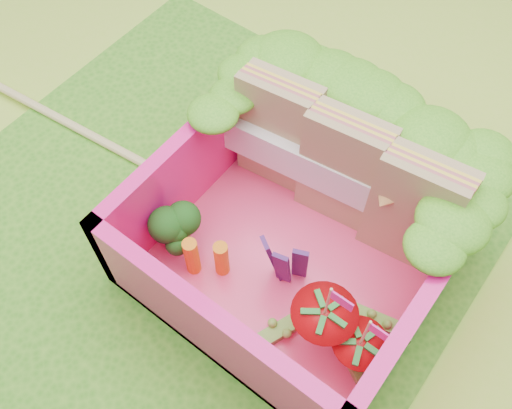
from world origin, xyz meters
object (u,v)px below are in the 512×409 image
object	(u,v)px
sandwich_stack	(343,170)
strawberry_right	(356,351)
chopsticks	(79,129)
bento_box	(299,230)
broccoli	(175,226)
strawberry_left	(322,325)

from	to	relation	value
sandwich_stack	strawberry_right	world-z (taller)	sandwich_stack
sandwich_stack	chopsticks	size ratio (longest dim) A/B	0.58
sandwich_stack	chopsticks	xyz separation A→B (m)	(-1.45, -0.43, -0.35)
bento_box	strawberry_right	bearing A→B (deg)	-29.60
broccoli	strawberry_left	xyz separation A→B (m)	(0.81, 0.02, -0.02)
strawberry_right	broccoli	bearing A→B (deg)	-178.67
bento_box	broccoli	xyz separation A→B (m)	(-0.49, -0.31, -0.06)
chopsticks	broccoli	bearing A→B (deg)	-12.56
strawberry_left	chopsticks	bearing A→B (deg)	173.91
broccoli	strawberry_right	bearing A→B (deg)	1.33
strawberry_left	strawberry_right	xyz separation A→B (m)	(0.18, -0.00, -0.02)
broccoli	chopsticks	bearing A→B (deg)	167.44
bento_box	sandwich_stack	size ratio (longest dim) A/B	1.07
strawberry_right	strawberry_left	bearing A→B (deg)	179.75
sandwich_stack	broccoli	xyz separation A→B (m)	(-0.50, -0.64, -0.16)
bento_box	strawberry_left	world-z (taller)	strawberry_left
sandwich_stack	chopsticks	distance (m)	1.55
sandwich_stack	strawberry_right	xyz separation A→B (m)	(0.50, -0.62, -0.20)
chopsticks	strawberry_right	bearing A→B (deg)	-5.55
strawberry_left	chopsticks	world-z (taller)	strawberry_left
broccoli	strawberry_right	world-z (taller)	strawberry_right
strawberry_left	bento_box	bearing A→B (deg)	138.52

